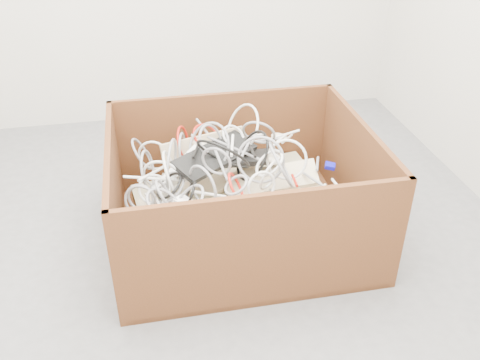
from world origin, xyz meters
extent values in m
plane|color=#545456|center=(0.00, 0.00, 0.00)|extent=(3.00, 3.00, 0.00)
cube|color=beige|center=(0.00, -1.50, 1.25)|extent=(3.00, 0.04, 2.50)
cube|color=#3F250F|center=(0.19, 0.08, 0.01)|extent=(1.14, 0.95, 0.03)
cube|color=#3F250F|center=(0.19, 0.54, 0.27)|extent=(1.14, 0.02, 0.54)
cube|color=#3F250F|center=(0.19, -0.38, 0.27)|extent=(1.14, 0.03, 0.54)
cube|color=#3F250F|center=(0.75, 0.08, 0.27)|extent=(0.02, 0.90, 0.54)
cube|color=#3F250F|center=(-0.37, 0.08, 0.27)|extent=(0.03, 0.90, 0.54)
cube|color=tan|center=(0.19, 0.10, 0.08)|extent=(1.00, 0.87, 0.18)
cube|color=tan|center=(0.10, 0.03, 0.17)|extent=(0.72, 0.64, 0.20)
cube|color=#CBBC8F|center=(-0.06, 0.17, 0.21)|extent=(0.43, 0.21, 0.17)
cube|color=#CBBC8F|center=(0.37, 0.10, 0.22)|extent=(0.39, 0.37, 0.19)
cube|color=#CBBC8F|center=(0.22, -0.06, 0.18)|extent=(0.24, 0.44, 0.04)
cube|color=#CBBC8F|center=(-0.07, -0.07, 0.24)|extent=(0.43, 0.19, 0.15)
cube|color=#CBBC8F|center=(0.48, -0.15, 0.25)|extent=(0.35, 0.43, 0.11)
cube|color=#CBBC8F|center=(0.06, 0.32, 0.35)|extent=(0.42, 0.13, 0.17)
cube|color=#CBBC8F|center=(0.18, -0.06, 0.27)|extent=(0.26, 0.42, 0.17)
cube|color=#CBBC8F|center=(0.34, 0.08, 0.30)|extent=(0.42, 0.20, 0.13)
cube|color=black|center=(0.17, 0.16, 0.38)|extent=(0.43, 0.22, 0.10)
cube|color=black|center=(0.09, 0.14, 0.42)|extent=(0.42, 0.37, 0.06)
ellipsoid|color=beige|center=(-0.12, 0.14, 0.33)|extent=(0.11, 0.11, 0.04)
ellipsoid|color=beige|center=(0.45, 0.37, 0.35)|extent=(0.11, 0.11, 0.04)
ellipsoid|color=beige|center=(0.02, -0.24, 0.32)|extent=(0.10, 0.06, 0.04)
ellipsoid|color=beige|center=(0.32, 0.01, 0.45)|extent=(0.08, 0.11, 0.04)
ellipsoid|color=beige|center=(0.04, 0.31, 0.40)|extent=(0.10, 0.12, 0.04)
cube|color=white|center=(-0.08, 0.15, 0.35)|extent=(0.26, 0.26, 0.13)
cube|color=white|center=(-0.01, -0.19, 0.32)|extent=(0.25, 0.26, 0.10)
cube|color=#0C0BA8|center=(0.60, 0.06, 0.35)|extent=(0.06, 0.06, 0.03)
torus|color=black|center=(0.24, 0.10, 0.42)|extent=(0.18, 0.31, 0.27)
torus|color=gray|center=(0.00, -0.07, 0.40)|extent=(0.14, 0.24, 0.26)
torus|color=silver|center=(-0.18, 0.37, 0.32)|extent=(0.21, 0.08, 0.22)
torus|color=silver|center=(0.25, 0.33, 0.44)|extent=(0.18, 0.34, 0.31)
torus|color=silver|center=(-0.12, 0.08, 0.38)|extent=(0.10, 0.30, 0.29)
torus|color=gray|center=(-0.22, 0.15, 0.37)|extent=(0.09, 0.23, 0.23)
torus|color=gray|center=(0.08, 0.20, 0.46)|extent=(0.16, 0.19, 0.22)
torus|color=gray|center=(-0.08, -0.18, 0.39)|extent=(0.19, 0.26, 0.19)
torus|color=silver|center=(-0.16, 0.08, 0.38)|extent=(0.23, 0.08, 0.23)
torus|color=gray|center=(0.02, 0.16, 0.38)|extent=(0.11, 0.07, 0.12)
torus|color=black|center=(-0.13, 0.01, 0.36)|extent=(0.15, 0.18, 0.13)
torus|color=#B0170C|center=(0.13, -0.12, 0.40)|extent=(0.10, 0.16, 0.14)
torus|color=gray|center=(0.32, 0.29, 0.43)|extent=(0.20, 0.14, 0.18)
torus|color=gray|center=(0.34, -0.05, 0.45)|extent=(0.14, 0.30, 0.27)
torus|color=black|center=(-0.06, -0.09, 0.37)|extent=(0.07, 0.17, 0.17)
torus|color=gray|center=(0.12, -0.16, 0.44)|extent=(0.14, 0.15, 0.09)
torus|color=gray|center=(-0.16, -0.07, 0.38)|extent=(0.10, 0.19, 0.17)
torus|color=gray|center=(-0.25, -0.05, 0.35)|extent=(0.17, 0.09, 0.19)
torus|color=silver|center=(-0.20, 0.03, 0.34)|extent=(0.19, 0.17, 0.13)
torus|color=gray|center=(0.25, -0.03, 0.47)|extent=(0.27, 0.12, 0.28)
torus|color=silver|center=(0.19, 0.26, 0.44)|extent=(0.16, 0.14, 0.10)
torus|color=gray|center=(-0.24, 0.33, 0.35)|extent=(0.12, 0.22, 0.19)
torus|color=gray|center=(0.07, 0.00, 0.47)|extent=(0.17, 0.12, 0.19)
torus|color=gray|center=(-0.26, -0.02, 0.33)|extent=(0.17, 0.10, 0.17)
torus|color=gray|center=(-0.17, -0.15, 0.39)|extent=(0.16, 0.16, 0.13)
torus|color=gray|center=(-0.05, 0.31, 0.37)|extent=(0.07, 0.22, 0.22)
torus|color=silver|center=(0.28, -0.05, 0.46)|extent=(0.13, 0.16, 0.10)
torus|color=silver|center=(0.29, -0.07, 0.42)|extent=(0.15, 0.17, 0.21)
torus|color=gray|center=(-0.11, 0.13, 0.39)|extent=(0.09, 0.33, 0.34)
torus|color=silver|center=(0.39, 0.03, 0.42)|extent=(0.24, 0.14, 0.22)
torus|color=silver|center=(0.22, -0.18, 0.44)|extent=(0.18, 0.05, 0.18)
torus|color=gray|center=(0.06, 0.20, 0.43)|extent=(0.23, 0.30, 0.26)
torus|color=#B0170C|center=(0.07, 0.34, 0.41)|extent=(0.18, 0.15, 0.13)
torus|color=gray|center=(-0.15, 0.03, 0.34)|extent=(0.22, 0.23, 0.11)
torus|color=black|center=(0.10, 0.02, 0.49)|extent=(0.24, 0.26, 0.27)
torus|color=#B0170C|center=(-0.04, 0.35, 0.39)|extent=(0.09, 0.21, 0.22)
cylinder|color=silver|center=(0.02, -0.08, 0.36)|extent=(0.14, 0.06, 0.03)
cylinder|color=silver|center=(0.45, -0.18, 0.35)|extent=(0.18, 0.22, 0.02)
cylinder|color=gray|center=(0.54, -0.12, 0.31)|extent=(0.26, 0.08, 0.09)
cylinder|color=#B0170C|center=(0.40, -0.05, 0.36)|extent=(0.03, 0.13, 0.04)
cylinder|color=black|center=(0.00, 0.14, 0.46)|extent=(0.06, 0.17, 0.02)
cylinder|color=gray|center=(0.17, 0.16, 0.44)|extent=(0.22, 0.20, 0.05)
cylinder|color=black|center=(0.24, 0.10, 0.46)|extent=(0.03, 0.27, 0.07)
cylinder|color=gray|center=(0.21, 0.08, 0.46)|extent=(0.08, 0.13, 0.04)
cylinder|color=silver|center=(0.41, 0.20, 0.44)|extent=(0.10, 0.14, 0.05)
cylinder|color=silver|center=(0.06, 0.26, 0.39)|extent=(0.14, 0.10, 0.07)
cylinder|color=silver|center=(-0.19, -0.08, 0.35)|extent=(0.03, 0.15, 0.06)
cylinder|color=silver|center=(0.30, 0.37, 0.38)|extent=(0.13, 0.02, 0.03)
cylinder|color=silver|center=(-0.18, 0.04, 0.35)|extent=(0.13, 0.09, 0.04)
cylinder|color=gray|center=(0.10, 0.34, 0.40)|extent=(0.11, 0.27, 0.10)
cylinder|color=gray|center=(-0.18, 0.05, 0.33)|extent=(0.02, 0.17, 0.05)
cylinder|color=silver|center=(0.59, -0.08, 0.33)|extent=(0.02, 0.16, 0.04)
cylinder|color=silver|center=(-0.18, 0.06, 0.37)|extent=(0.29, 0.03, 0.08)
cylinder|color=silver|center=(0.49, 0.38, 0.34)|extent=(0.11, 0.16, 0.06)
cylinder|color=silver|center=(0.05, 0.33, 0.40)|extent=(0.10, 0.11, 0.03)
cylinder|color=gray|center=(0.09, 0.03, 0.43)|extent=(0.04, 0.19, 0.06)
cylinder|color=gray|center=(-0.21, -0.24, 0.33)|extent=(0.09, 0.16, 0.05)
cylinder|color=gray|center=(0.09, 0.28, 0.37)|extent=(0.03, 0.24, 0.08)
cylinder|color=silver|center=(-0.18, 0.12, 0.38)|extent=(0.17, 0.23, 0.07)
cylinder|color=gray|center=(0.50, -0.09, 0.36)|extent=(0.07, 0.27, 0.06)
cylinder|color=silver|center=(0.45, 0.35, 0.37)|extent=(0.17, 0.05, 0.07)
cylinder|color=gray|center=(0.03, 0.24, 0.42)|extent=(0.05, 0.28, 0.09)
cylinder|color=gray|center=(0.17, -0.17, 0.39)|extent=(0.15, 0.01, 0.02)
cylinder|color=gray|center=(0.31, -0.16, 0.36)|extent=(0.05, 0.25, 0.10)
cylinder|color=silver|center=(0.07, -0.25, 0.35)|extent=(0.06, 0.13, 0.05)
cylinder|color=silver|center=(0.15, 0.08, 0.49)|extent=(0.05, 0.17, 0.02)
cylinder|color=gray|center=(0.33, 0.34, 0.36)|extent=(0.24, 0.12, 0.07)
camera|label=1|loc=(-0.20, -1.88, 1.57)|focal=39.39mm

